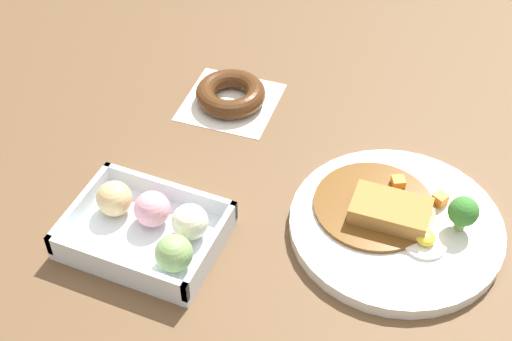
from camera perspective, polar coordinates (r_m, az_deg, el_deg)
name	(u,v)px	position (r m, az deg, el deg)	size (l,w,h in m)	color
ground_plane	(282,210)	(1.01, 2.08, -3.13)	(1.60, 1.60, 0.00)	brown
curry_plate	(396,223)	(0.99, 10.94, -4.05)	(0.29, 0.29, 0.07)	white
donut_box	(151,228)	(0.97, -8.27, -4.48)	(0.20, 0.15, 0.06)	silver
chocolate_ring_donut	(231,95)	(1.18, -2.01, 5.98)	(0.15, 0.15, 0.03)	white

